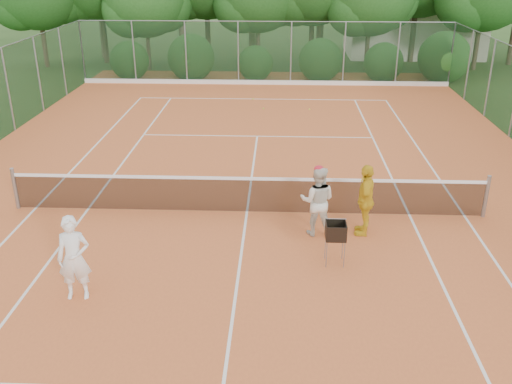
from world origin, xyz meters
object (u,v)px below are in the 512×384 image
player_white (74,258)px  ball_hopper (336,232)px  player_yellow (365,200)px  player_center_grp (317,201)px

player_white → ball_hopper: (5.03, 1.50, -0.10)m
player_white → ball_hopper: 5.25m
player_yellow → ball_hopper: (-0.80, -1.44, -0.11)m
player_white → player_center_grp: bearing=23.4°
player_yellow → player_center_grp: bearing=-76.6°
player_center_grp → player_yellow: 1.11m
player_center_grp → player_yellow: bearing=3.9°
player_white → player_yellow: 6.52m
player_yellow → ball_hopper: 1.65m
player_white → player_center_grp: size_ratio=0.99×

